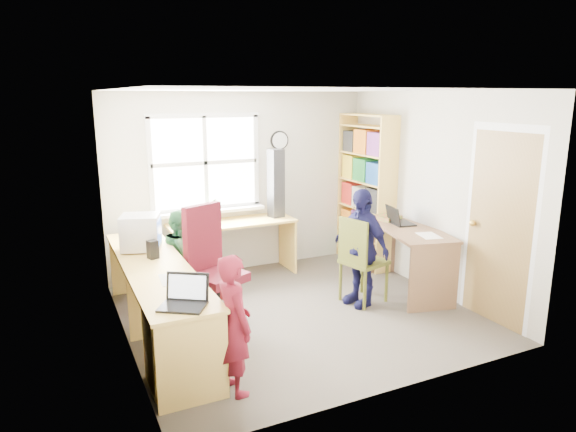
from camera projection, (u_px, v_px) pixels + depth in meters
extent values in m
cube|color=#484139|center=(298.00, 314.00, 5.68)|extent=(3.60, 3.40, 0.02)
cube|color=white|center=(299.00, 89.00, 5.13)|extent=(3.60, 3.40, 0.02)
cube|color=beige|center=(242.00, 183.00, 6.91)|extent=(3.60, 0.02, 2.40)
cube|color=beige|center=(399.00, 250.00, 3.90)|extent=(3.60, 0.02, 2.40)
cube|color=beige|center=(120.00, 225.00, 4.65)|extent=(0.02, 3.40, 2.40)
cube|color=beige|center=(433.00, 193.00, 6.16)|extent=(0.02, 3.40, 2.40)
cube|color=white|center=(205.00, 163.00, 6.61)|extent=(1.40, 0.01, 1.20)
cube|color=white|center=(205.00, 163.00, 6.60)|extent=(1.48, 0.04, 1.28)
cube|color=olive|center=(499.00, 230.00, 5.27)|extent=(0.02, 0.82, 2.00)
sphere|color=gold|center=(472.00, 223.00, 5.55)|extent=(0.07, 0.07, 0.07)
cylinder|color=black|center=(279.00, 140.00, 6.98)|extent=(0.26, 0.03, 0.26)
cylinder|color=white|center=(280.00, 140.00, 6.97)|extent=(0.22, 0.01, 0.22)
cube|color=#FFD166|center=(155.00, 266.00, 4.97)|extent=(0.60, 2.70, 0.03)
cube|color=#FFD166|center=(232.00, 223.00, 6.65)|extent=(1.65, 0.56, 0.03)
cube|color=#FFD166|center=(157.00, 302.00, 5.06)|extent=(0.56, 0.03, 0.72)
cube|color=#FFD166|center=(193.00, 364.00, 3.90)|extent=(0.56, 0.03, 0.72)
cube|color=#FFD166|center=(135.00, 264.00, 6.22)|extent=(0.56, 0.03, 0.72)
cube|color=#FFD166|center=(288.00, 243.00, 7.07)|extent=(0.03, 0.52, 0.72)
cube|color=#FFD166|center=(181.00, 343.00, 4.22)|extent=(0.54, 0.45, 0.72)
cube|color=brown|center=(410.00, 229.00, 6.19)|extent=(0.93, 1.47, 0.03)
cube|color=brown|center=(434.00, 279.00, 5.65)|extent=(0.58, 0.17, 0.76)
cube|color=brown|center=(387.00, 245.00, 6.91)|extent=(0.58, 0.17, 0.76)
cube|color=#FFD166|center=(387.00, 197.00, 6.72)|extent=(0.30, 0.02, 2.10)
cube|color=#FFD166|center=(347.00, 185.00, 7.60)|extent=(0.30, 0.02, 2.10)
cube|color=#FFD166|center=(369.00, 115.00, 6.93)|extent=(0.30, 1.00, 0.02)
cube|color=#FFD166|center=(364.00, 258.00, 7.39)|extent=(0.30, 1.00, 0.02)
cube|color=#FFD166|center=(364.00, 234.00, 7.31)|extent=(0.30, 1.00, 0.02)
cube|color=#FFD166|center=(365.00, 208.00, 7.22)|extent=(0.30, 1.00, 0.02)
cube|color=#FFD166|center=(366.00, 181.00, 7.13)|extent=(0.30, 1.00, 0.02)
cube|color=#FFD166|center=(367.00, 154.00, 7.05)|extent=(0.30, 1.00, 0.02)
cube|color=#FFD166|center=(368.00, 126.00, 6.96)|extent=(0.30, 1.00, 0.02)
cube|color=red|center=(376.00, 254.00, 7.09)|extent=(0.25, 0.28, 0.27)
cube|color=#1B4FA4|center=(363.00, 248.00, 7.37)|extent=(0.25, 0.30, 0.29)
cube|color=#208939|center=(352.00, 242.00, 7.63)|extent=(0.25, 0.26, 0.30)
cube|color=yellow|center=(377.00, 228.00, 7.01)|extent=(0.25, 0.28, 0.30)
cube|color=#7D3689|center=(364.00, 222.00, 7.29)|extent=(0.25, 0.30, 0.32)
cube|color=orange|center=(353.00, 219.00, 7.55)|extent=(0.25, 0.26, 0.29)
cube|color=#292929|center=(378.00, 200.00, 6.92)|extent=(0.25, 0.28, 0.32)
cube|color=silver|center=(365.00, 197.00, 7.20)|extent=(0.25, 0.30, 0.29)
cube|color=red|center=(353.00, 193.00, 7.47)|extent=(0.25, 0.26, 0.30)
cube|color=#1B4FA4|center=(379.00, 173.00, 6.83)|extent=(0.25, 0.28, 0.29)
cube|color=#208939|center=(366.00, 170.00, 7.11)|extent=(0.25, 0.30, 0.30)
cube|color=yellow|center=(354.00, 166.00, 7.38)|extent=(0.25, 0.26, 0.32)
cube|color=#7D3689|center=(381.00, 144.00, 6.75)|extent=(0.25, 0.28, 0.30)
cube|color=orange|center=(367.00, 141.00, 7.03)|extent=(0.25, 0.30, 0.32)
cube|color=#292929|center=(355.00, 141.00, 7.29)|extent=(0.25, 0.26, 0.29)
cylinder|color=black|center=(220.00, 321.00, 5.40)|extent=(0.76, 0.76, 0.05)
cylinder|color=black|center=(219.00, 300.00, 5.35)|extent=(0.08, 0.08, 0.44)
cube|color=#57101C|center=(218.00, 277.00, 5.29)|extent=(0.63, 0.63, 0.09)
cube|color=#57101C|center=(203.00, 236.00, 5.35)|extent=(0.45, 0.26, 0.68)
cylinder|color=#5B5F1F|center=(365.00, 290.00, 5.70)|extent=(0.05, 0.05, 0.47)
cylinder|color=#5B5F1F|center=(386.00, 282.00, 5.94)|extent=(0.05, 0.05, 0.47)
cylinder|color=#5B5F1F|center=(340.00, 281.00, 5.98)|extent=(0.05, 0.05, 0.47)
cylinder|color=#5B5F1F|center=(362.00, 274.00, 6.22)|extent=(0.05, 0.05, 0.47)
cube|color=#5B5F1F|center=(364.00, 262.00, 5.90)|extent=(0.54, 0.54, 0.04)
cube|color=#5B5F1F|center=(353.00, 242.00, 5.72)|extent=(0.14, 0.41, 0.52)
cube|color=silver|center=(142.00, 249.00, 5.43)|extent=(0.34, 0.30, 0.02)
cube|color=silver|center=(141.00, 232.00, 5.39)|extent=(0.47, 0.45, 0.36)
cube|color=#3F72F2|center=(160.00, 231.00, 5.41)|extent=(0.10, 0.29, 0.26)
cube|color=black|center=(183.00, 306.00, 3.96)|extent=(0.43, 0.40, 0.02)
cube|color=black|center=(188.00, 287.00, 4.06)|extent=(0.32, 0.24, 0.23)
cube|color=white|center=(187.00, 287.00, 4.05)|extent=(0.28, 0.20, 0.18)
cube|color=black|center=(402.00, 223.00, 6.38)|extent=(0.30, 0.37, 0.02)
cube|color=black|center=(393.00, 215.00, 6.33)|extent=(0.11, 0.34, 0.22)
cube|color=#3F72F2|center=(394.00, 215.00, 6.33)|extent=(0.09, 0.30, 0.18)
cube|color=black|center=(153.00, 249.00, 5.13)|extent=(0.12, 0.12, 0.19)
cube|color=black|center=(142.00, 238.00, 5.57)|extent=(0.11, 0.11, 0.17)
cube|color=black|center=(276.00, 183.00, 6.82)|extent=(0.21, 0.19, 0.91)
cube|color=red|center=(387.00, 217.00, 6.60)|extent=(0.34, 0.34, 0.06)
cube|color=white|center=(173.00, 279.00, 4.57)|extent=(0.25, 0.34, 0.00)
cube|color=white|center=(429.00, 236.00, 5.84)|extent=(0.28, 0.34, 0.00)
imported|color=#286535|center=(211.00, 211.00, 6.56)|extent=(0.20, 0.17, 0.31)
imported|color=maroon|center=(234.00, 324.00, 4.06)|extent=(0.32, 0.45, 1.16)
imported|color=#2D7139|center=(183.00, 258.00, 5.80)|extent=(0.59, 0.66, 1.11)
imported|color=#14143E|center=(361.00, 247.00, 5.79)|extent=(0.49, 0.84, 1.35)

